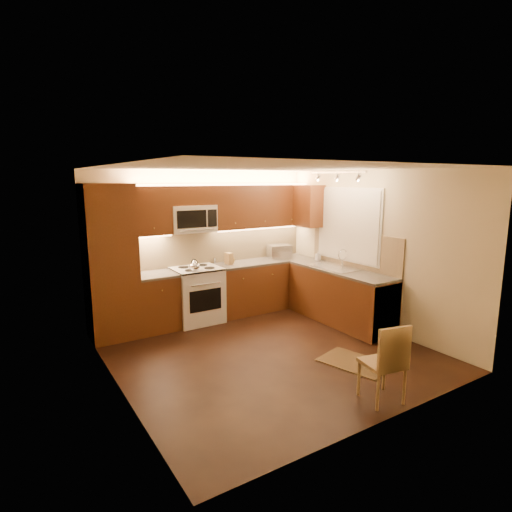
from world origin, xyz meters
TOP-DOWN VIEW (x-y plane):
  - floor at (0.00, 0.00)m, footprint 4.00×4.00m
  - ceiling at (0.00, 0.00)m, footprint 4.00×4.00m
  - wall_back at (0.00, 2.00)m, footprint 4.00×0.01m
  - wall_front at (0.00, -2.00)m, footprint 4.00×0.01m
  - wall_left at (-2.00, 0.00)m, footprint 0.01×4.00m
  - wall_right at (2.00, 0.00)m, footprint 0.01×4.00m
  - pantry at (-1.65, 1.70)m, footprint 0.70×0.60m
  - base_cab_back_left at (-0.99, 1.70)m, footprint 0.62×0.60m
  - counter_back_left at (-0.99, 1.70)m, footprint 0.62×0.60m
  - base_cab_back_right at (1.04, 1.70)m, footprint 1.92×0.60m
  - counter_back_right at (1.04, 1.70)m, footprint 1.92×0.60m
  - base_cab_right at (1.70, 0.40)m, footprint 0.60×2.00m
  - counter_right at (1.70, 0.40)m, footprint 0.60×2.00m
  - dishwasher at (1.70, -0.30)m, footprint 0.58×0.60m
  - backsplash_back at (0.35, 1.99)m, footprint 3.30×0.02m
  - backsplash_right at (1.99, 0.40)m, footprint 0.02×2.00m
  - upper_cab_back_left at (-0.99, 1.82)m, footprint 0.62×0.35m
  - upper_cab_back_right at (1.04, 1.82)m, footprint 1.92×0.35m
  - upper_cab_bridge at (-0.30, 1.82)m, footprint 0.76×0.35m
  - upper_cab_right_corner at (1.82, 1.40)m, footprint 0.35×0.50m
  - stove at (-0.30, 1.68)m, footprint 0.76×0.65m
  - microwave at (-0.30, 1.81)m, footprint 0.76×0.38m
  - window_frame at (1.99, 0.55)m, footprint 0.03×1.44m
  - window_blinds at (1.97, 0.55)m, footprint 0.02×1.36m
  - sink at (1.70, 0.55)m, footprint 0.52×0.86m
  - faucet at (1.88, 0.55)m, footprint 0.20×0.04m
  - track_light_bar at (1.55, 0.40)m, footprint 0.04×1.20m
  - kettle at (-0.43, 1.45)m, footprint 0.23×0.23m
  - toaster_oven at (1.42, 1.75)m, footprint 0.47×0.39m
  - knife_block at (0.34, 1.73)m, footprint 0.11×0.16m
  - spice_jar_a at (0.17, 1.94)m, footprint 0.06×0.06m
  - spice_jar_b at (0.43, 1.94)m, footprint 0.05×0.05m
  - spice_jar_c at (0.48, 1.91)m, footprint 0.04×0.04m
  - spice_jar_d at (0.48, 1.83)m, footprint 0.05×0.05m
  - soap_bottle at (1.90, 1.20)m, footprint 0.08×0.08m
  - rug at (0.75, -0.90)m, footprint 0.78×0.98m
  - dining_chair at (0.32, -1.70)m, footprint 0.46×0.46m

SIDE VIEW (x-z plane):
  - floor at x=0.00m, z-range -0.01..0.01m
  - rug at x=0.75m, z-range 0.00..0.01m
  - base_cab_back_left at x=-0.99m, z-range 0.00..0.86m
  - base_cab_back_right at x=1.04m, z-range 0.00..0.86m
  - base_cab_right at x=1.70m, z-range 0.00..0.86m
  - dishwasher at x=1.70m, z-range 0.01..0.85m
  - dining_chair at x=0.32m, z-range 0.00..0.88m
  - stove at x=-0.30m, z-range 0.00..0.92m
  - counter_back_left at x=-0.99m, z-range 0.86..0.90m
  - counter_back_right at x=1.04m, z-range 0.86..0.90m
  - counter_right at x=1.70m, z-range 0.86..0.90m
  - spice_jar_d at x=0.48m, z-range 0.90..0.99m
  - spice_jar_b at x=0.43m, z-range 0.90..0.99m
  - spice_jar_a at x=0.17m, z-range 0.90..0.99m
  - spice_jar_c at x=0.48m, z-range 0.90..1.00m
  - sink at x=1.70m, z-range 0.90..1.05m
  - soap_bottle at x=1.90m, z-range 0.90..1.07m
  - knife_block at x=0.34m, z-range 0.90..1.10m
  - kettle at x=-0.43m, z-range 0.92..1.12m
  - toaster_oven at x=1.42m, z-range 0.90..1.15m
  - faucet at x=1.88m, z-range 0.90..1.20m
  - pantry at x=-1.65m, z-range 0.00..2.30m
  - backsplash_back at x=0.35m, z-range 0.90..1.50m
  - backsplash_right at x=1.99m, z-range 0.90..1.50m
  - wall_back at x=0.00m, z-range 0.00..2.50m
  - wall_front at x=0.00m, z-range 0.00..2.50m
  - wall_left at x=-2.00m, z-range 0.00..2.50m
  - wall_right at x=2.00m, z-range 0.00..2.50m
  - window_frame at x=1.99m, z-range 0.98..2.22m
  - window_blinds at x=1.97m, z-range 1.02..2.18m
  - microwave at x=-0.30m, z-range 1.50..1.94m
  - upper_cab_back_left at x=-0.99m, z-range 1.50..2.25m
  - upper_cab_back_right at x=1.04m, z-range 1.50..2.25m
  - upper_cab_right_corner at x=1.82m, z-range 1.50..2.25m
  - upper_cab_bridge at x=-0.30m, z-range 1.94..2.25m
  - track_light_bar at x=1.55m, z-range 2.44..2.48m
  - ceiling at x=0.00m, z-range 2.50..2.50m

